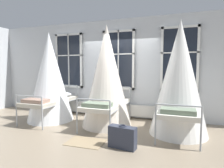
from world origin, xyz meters
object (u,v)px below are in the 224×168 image
at_px(suitcase_dark, 122,137).
at_px(cot_third, 179,79).
at_px(cot_first, 50,78).
at_px(cot_second, 107,77).

bearing_deg(suitcase_dark, cot_third, 58.18).
height_order(cot_first, suitcase_dark, cot_first).
relative_size(cot_second, suitcase_dark, 4.76).
xyz_separation_m(cot_first, suitcase_dark, (2.68, -1.23, -1.08)).
distance_m(cot_second, suitcase_dark, 1.92).
bearing_deg(cot_second, suitcase_dark, -146.93).
bearing_deg(cot_third, suitcase_dark, 140.68).
distance_m(cot_third, suitcase_dark, 1.97).
xyz_separation_m(cot_second, cot_third, (1.88, -0.04, -0.01)).
height_order(cot_second, suitcase_dark, cot_second).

